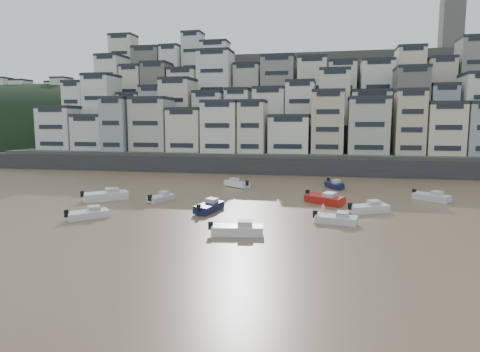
% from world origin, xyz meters
% --- Properties ---
extents(ground, '(400.00, 400.00, 0.00)m').
position_xyz_m(ground, '(0.00, 0.00, 0.00)').
color(ground, olive).
rests_on(ground, ground).
extents(sea_strip, '(340.00, 340.00, 0.00)m').
position_xyz_m(sea_strip, '(-110.00, 145.00, 0.01)').
color(sea_strip, '#3F4D5A').
rests_on(sea_strip, ground).
extents(harbor_wall, '(140.00, 3.00, 3.50)m').
position_xyz_m(harbor_wall, '(10.00, 65.00, 1.75)').
color(harbor_wall, '#38383A').
rests_on(harbor_wall, ground).
extents(hillside, '(141.04, 66.00, 50.00)m').
position_xyz_m(hillside, '(14.73, 104.84, 13.01)').
color(hillside, '#4C4C47').
rests_on(hillside, ground).
extents(headland, '(216.00, 135.00, 53.33)m').
position_xyz_m(headland, '(-95.00, 135.00, 0.02)').
color(headland, black).
rests_on(headland, ground).
extents(boat_a, '(5.66, 2.64, 1.49)m').
position_xyz_m(boat_a, '(11.78, 16.54, 0.74)').
color(boat_a, silver).
rests_on(boat_a, ground).
extents(boat_b, '(5.04, 2.53, 1.31)m').
position_xyz_m(boat_b, '(21.13, 23.14, 0.66)').
color(boat_b, silver).
rests_on(boat_b, ground).
extents(boat_c, '(2.89, 6.00, 1.57)m').
position_xyz_m(boat_c, '(6.16, 26.39, 0.79)').
color(boat_c, '#13183B').
rests_on(boat_c, ground).
extents(boat_d, '(5.58, 4.13, 1.47)m').
position_xyz_m(boat_d, '(25.02, 29.76, 0.73)').
color(boat_d, silver).
rests_on(boat_d, ground).
extents(boat_e, '(6.09, 5.25, 1.67)m').
position_xyz_m(boat_e, '(19.74, 34.33, 0.83)').
color(boat_e, '#AD1B15').
rests_on(boat_e, ground).
extents(boat_f, '(2.96, 4.80, 1.25)m').
position_xyz_m(boat_f, '(-2.14, 31.49, 0.62)').
color(boat_f, silver).
rests_on(boat_f, ground).
extents(boat_g, '(5.25, 4.76, 1.46)m').
position_xyz_m(boat_g, '(34.13, 39.56, 0.73)').
color(boat_g, silver).
rests_on(boat_g, ground).
extents(boat_h, '(5.50, 5.00, 1.53)m').
position_xyz_m(boat_h, '(5.22, 46.44, 0.77)').
color(boat_h, silver).
rests_on(boat_h, ground).
extents(boat_i, '(3.62, 5.46, 1.42)m').
position_xyz_m(boat_i, '(21.14, 48.39, 0.71)').
color(boat_i, '#13153D').
rests_on(boat_i, ground).
extents(boat_j, '(4.51, 4.71, 1.34)m').
position_xyz_m(boat_j, '(-6.14, 19.99, 0.67)').
color(boat_j, white).
rests_on(boat_j, ground).
extents(boat_k, '(6.36, 5.82, 1.78)m').
position_xyz_m(boat_k, '(-10.01, 30.81, 0.89)').
color(boat_k, white).
rests_on(boat_k, ground).
extents(person_pink, '(0.44, 0.44, 1.74)m').
position_xyz_m(person_pink, '(19.72, 25.21, 0.87)').
color(person_pink, '#EBA6BD').
rests_on(person_pink, ground).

